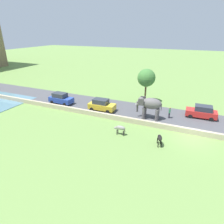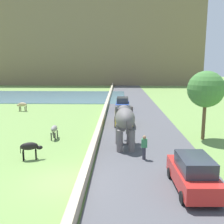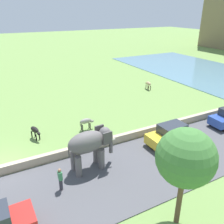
% 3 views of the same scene
% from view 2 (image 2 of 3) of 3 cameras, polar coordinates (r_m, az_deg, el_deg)
% --- Properties ---
extents(ground_plane, '(220.00, 220.00, 0.00)m').
position_cam_2_polar(ground_plane, '(14.33, -11.00, -14.71)').
color(ground_plane, '#6B8E47').
extents(road_surface, '(7.00, 120.00, 0.06)m').
position_cam_2_polar(road_surface, '(33.24, 5.05, 0.10)').
color(road_surface, '#4C4C51').
rests_on(road_surface, ground).
extents(barrier_wall, '(0.40, 110.00, 0.69)m').
position_cam_2_polar(barrier_wall, '(31.21, -1.71, 0.03)').
color(barrier_wall, tan).
rests_on(barrier_wall, ground).
extents(lake, '(36.00, 18.00, 0.08)m').
position_cam_2_polar(lake, '(51.03, -17.88, 3.32)').
color(lake, slate).
rests_on(lake, ground).
extents(hill_distant, '(64.00, 28.00, 25.15)m').
position_cam_2_polar(hill_distant, '(86.71, -4.48, 14.91)').
color(hill_distant, '#7F6B4C').
rests_on(hill_distant, ground).
extents(elephant, '(1.54, 3.50, 2.99)m').
position_cam_2_polar(elephant, '(18.74, 2.84, -1.87)').
color(elephant, '#605B5B').
rests_on(elephant, ground).
extents(person_beside_elephant, '(0.36, 0.22, 1.63)m').
position_cam_2_polar(person_beside_elephant, '(16.68, 7.11, -7.68)').
color(person_beside_elephant, '#33333D').
rests_on(person_beside_elephant, ground).
extents(car_red, '(1.87, 4.04, 1.80)m').
position_cam_2_polar(car_red, '(13.33, 17.47, -12.80)').
color(car_red, red).
rests_on(car_red, ground).
extents(car_blue, '(1.90, 4.05, 1.80)m').
position_cam_2_polar(car_blue, '(33.36, 2.34, 1.68)').
color(car_blue, '#2D4CA8').
rests_on(car_blue, ground).
extents(car_yellow, '(1.86, 4.03, 1.80)m').
position_cam_2_polar(car_yellow, '(26.02, 2.52, -0.88)').
color(car_yellow, gold).
rests_on(car_yellow, ground).
extents(cow_tan, '(1.42, 0.60, 1.15)m').
position_cam_2_polar(cow_tan, '(35.36, -19.20, 1.51)').
color(cow_tan, tan).
rests_on(cow_tan, ground).
extents(cow_grey, '(0.44, 1.39, 1.15)m').
position_cam_2_polar(cow_grey, '(21.58, -12.61, -3.71)').
color(cow_grey, gray).
rests_on(cow_grey, ground).
extents(cow_black, '(1.42, 0.75, 1.15)m').
position_cam_2_polar(cow_black, '(17.47, -17.62, -7.38)').
color(cow_black, black).
rests_on(cow_black, ground).
extents(tree_near, '(2.89, 2.89, 5.55)m').
position_cam_2_polar(tree_near, '(21.74, 20.00, 4.69)').
color(tree_near, brown).
rests_on(tree_near, ground).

